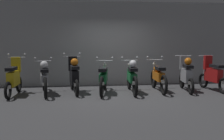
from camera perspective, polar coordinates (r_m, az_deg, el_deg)
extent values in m
plane|color=#424244|center=(8.93, 1.39, -5.00)|extent=(80.00, 80.00, 0.00)
cube|color=#9EA0A3|center=(10.71, -0.20, 5.40)|extent=(16.00, 0.30, 3.13)
torus|color=black|center=(9.79, -18.43, -2.73)|extent=(0.13, 0.54, 0.53)
torus|color=black|center=(8.70, -20.40, -3.96)|extent=(0.13, 0.54, 0.53)
cube|color=gold|center=(9.20, -19.43, -1.65)|extent=(0.27, 0.75, 0.44)
cube|color=gold|center=(9.48, -18.94, 1.04)|extent=(0.29, 0.14, 0.48)
cube|color=black|center=(9.01, -19.79, 0.22)|extent=(0.28, 0.54, 0.10)
cylinder|color=#B7BABF|center=(9.60, -18.77, 2.43)|extent=(0.56, 0.08, 0.04)
sphere|color=#B7BABF|center=(9.66, -20.28, 2.99)|extent=(0.07, 0.07, 0.07)
sphere|color=#B7BABF|center=(9.53, -17.29, 3.06)|extent=(0.07, 0.07, 0.07)
cylinder|color=#B7BABF|center=(9.69, -18.60, -0.32)|extent=(0.07, 0.15, 0.85)
sphere|color=silver|center=(9.65, -18.67, 1.56)|extent=(0.12, 0.12, 0.12)
cube|color=white|center=(8.70, -20.39, -3.28)|extent=(0.16, 0.02, 0.10)
torus|color=black|center=(9.78, -13.70, -2.22)|extent=(0.18, 0.66, 0.65)
torus|color=black|center=(8.50, -13.40, -3.55)|extent=(0.18, 0.66, 0.65)
cube|color=#9EA0A8|center=(9.11, -13.59, -1.66)|extent=(0.34, 0.85, 0.28)
ellipsoid|color=#9EA0A8|center=(9.24, -13.67, -0.17)|extent=(0.32, 0.47, 0.22)
cube|color=black|center=(8.89, -13.60, -0.04)|extent=(0.31, 0.55, 0.10)
cylinder|color=#B7BABF|center=(9.60, -13.79, 1.76)|extent=(0.56, 0.12, 0.04)
sphere|color=#B7BABF|center=(9.58, -15.36, 2.30)|extent=(0.07, 0.07, 0.07)
sphere|color=#B7BABF|center=(9.60, -12.26, 2.40)|extent=(0.07, 0.07, 0.07)
cylinder|color=#B7BABF|center=(9.68, -13.74, -0.40)|extent=(0.08, 0.17, 0.65)
sphere|color=silver|center=(9.66, -13.78, 0.89)|extent=(0.12, 0.12, 0.12)
cube|color=white|center=(8.51, -13.42, -2.86)|extent=(0.16, 0.03, 0.10)
sphere|color=silver|center=(8.88, -13.63, 1.05)|extent=(0.24, 0.24, 0.24)
torus|color=black|center=(9.76, -8.11, -2.48)|extent=(0.16, 0.54, 0.53)
torus|color=black|center=(8.63, -7.20, -3.67)|extent=(0.16, 0.54, 0.53)
cube|color=black|center=(9.15, -7.71, -1.37)|extent=(0.31, 0.76, 0.44)
cube|color=black|center=(9.44, -8.01, 1.32)|extent=(0.29, 0.16, 0.48)
cube|color=black|center=(8.95, -7.61, 0.52)|extent=(0.31, 0.55, 0.10)
cylinder|color=#B7BABF|center=(9.56, -8.13, 2.71)|extent=(0.56, 0.11, 0.04)
sphere|color=#B7BABF|center=(9.53, -9.69, 3.27)|extent=(0.07, 0.07, 0.07)
sphere|color=#B7BABF|center=(9.59, -6.60, 3.34)|extent=(0.07, 0.07, 0.07)
cylinder|color=#B7BABF|center=(9.65, -8.12, -0.06)|extent=(0.07, 0.15, 0.85)
sphere|color=silver|center=(9.62, -8.15, 1.83)|extent=(0.12, 0.12, 0.12)
cube|color=white|center=(8.64, -7.23, -2.99)|extent=(0.16, 0.03, 0.10)
sphere|color=orange|center=(8.94, -7.63, 1.60)|extent=(0.24, 0.24, 0.24)
torus|color=black|center=(9.68, -1.44, -2.13)|extent=(0.20, 0.66, 0.65)
torus|color=black|center=(8.40, -2.12, -3.49)|extent=(0.20, 0.66, 0.65)
cube|color=#197238|center=(9.01, -1.76, -1.57)|extent=(0.37, 0.86, 0.28)
ellipsoid|color=#197238|center=(9.13, -1.69, -0.06)|extent=(0.33, 0.48, 0.22)
cube|color=black|center=(8.79, -1.87, 0.07)|extent=(0.33, 0.55, 0.10)
cylinder|color=#B7BABF|center=(9.49, -1.50, 1.90)|extent=(0.56, 0.14, 0.04)
sphere|color=#B7BABF|center=(9.51, -3.07, 2.50)|extent=(0.07, 0.07, 0.07)
sphere|color=#B7BABF|center=(9.47, 0.07, 2.49)|extent=(0.07, 0.07, 0.07)
cylinder|color=#B7BABF|center=(9.58, -1.47, -0.28)|extent=(0.08, 0.17, 0.65)
sphere|color=silver|center=(9.56, -1.48, 1.03)|extent=(0.12, 0.12, 0.12)
cube|color=white|center=(8.41, -2.11, -2.79)|extent=(0.16, 0.04, 0.10)
torus|color=black|center=(9.80, 3.50, -2.02)|extent=(0.12, 0.65, 0.65)
torus|color=black|center=(8.54, 4.72, -3.34)|extent=(0.12, 0.65, 0.65)
cube|color=#197238|center=(9.14, 4.08, -1.46)|extent=(0.26, 0.84, 0.28)
ellipsoid|color=#197238|center=(9.26, 3.94, 0.02)|extent=(0.28, 0.45, 0.22)
cube|color=black|center=(8.93, 4.27, 0.15)|extent=(0.26, 0.53, 0.10)
cylinder|color=#B7BABF|center=(9.62, 3.61, 1.95)|extent=(0.56, 0.06, 0.04)
sphere|color=#B7BABF|center=(9.58, 2.08, 2.54)|extent=(0.07, 0.07, 0.07)
sphere|color=#B7BABF|center=(9.65, 5.15, 2.55)|extent=(0.07, 0.07, 0.07)
cylinder|color=#B7BABF|center=(9.71, 3.55, -0.20)|extent=(0.06, 0.16, 0.65)
sphere|color=silver|center=(9.69, 3.56, 1.09)|extent=(0.12, 0.12, 0.12)
cube|color=white|center=(8.54, 4.70, -2.65)|extent=(0.16, 0.02, 0.10)
sphere|color=silver|center=(8.91, 4.28, 1.24)|extent=(0.24, 0.24, 0.24)
torus|color=black|center=(10.15, 8.48, -1.79)|extent=(0.11, 0.65, 0.65)
torus|color=black|center=(8.91, 10.50, -3.01)|extent=(0.11, 0.65, 0.65)
cube|color=orange|center=(9.50, 9.45, -1.23)|extent=(0.25, 0.84, 0.28)
ellipsoid|color=orange|center=(9.62, 9.23, 0.20)|extent=(0.27, 0.45, 0.22)
cube|color=black|center=(9.29, 9.77, 0.33)|extent=(0.26, 0.53, 0.10)
cylinder|color=#B7BABF|center=(9.97, 8.69, 2.05)|extent=(0.56, 0.05, 0.04)
sphere|color=#B7BABF|center=(9.90, 7.24, 2.62)|extent=(0.07, 0.07, 0.07)
sphere|color=#B7BABF|center=(10.03, 10.15, 2.62)|extent=(0.07, 0.07, 0.07)
cylinder|color=#B7BABF|center=(10.05, 8.59, -0.03)|extent=(0.06, 0.16, 0.65)
sphere|color=silver|center=(10.03, 8.61, 1.22)|extent=(0.12, 0.12, 0.12)
cube|color=white|center=(8.91, 10.47, -2.35)|extent=(0.16, 0.02, 0.10)
torus|color=black|center=(10.31, 14.02, -2.12)|extent=(0.16, 0.54, 0.53)
torus|color=black|center=(9.21, 15.75, -3.21)|extent=(0.16, 0.54, 0.53)
cube|color=#9EA0A8|center=(9.72, 14.88, -1.06)|extent=(0.31, 0.76, 0.44)
cube|color=#9EA0A8|center=(10.01, 14.45, 1.47)|extent=(0.29, 0.15, 0.48)
cube|color=black|center=(9.53, 15.19, 0.71)|extent=(0.30, 0.55, 0.10)
cylinder|color=#B7BABF|center=(10.12, 14.29, 2.79)|extent=(0.56, 0.11, 0.04)
cylinder|color=#B7BABF|center=(10.21, 14.15, 0.17)|extent=(0.07, 0.15, 0.85)
sphere|color=silver|center=(10.18, 14.20, 1.96)|extent=(0.12, 0.12, 0.12)
cube|color=white|center=(9.22, 15.73, -2.57)|extent=(0.16, 0.03, 0.10)
sphere|color=orange|center=(9.51, 15.22, 1.73)|extent=(0.24, 0.24, 0.24)
torus|color=black|center=(10.57, 18.07, -2.03)|extent=(0.16, 0.54, 0.53)
torus|color=black|center=(9.64, 21.81, -3.00)|extent=(0.16, 0.54, 0.53)
cube|color=red|center=(10.06, 19.92, -0.98)|extent=(0.32, 0.76, 0.44)
cube|color=red|center=(10.30, 18.91, 1.47)|extent=(0.29, 0.16, 0.48)
cube|color=black|center=(9.90, 20.52, 0.74)|extent=(0.31, 0.55, 0.10)
cylinder|color=#B7BABF|center=(10.40, 18.53, 2.75)|extent=(0.56, 0.11, 0.04)
cylinder|color=#B7BABF|center=(10.48, 18.29, 0.20)|extent=(0.08, 0.15, 0.85)
sphere|color=silver|center=(10.45, 18.36, 1.94)|extent=(0.12, 0.12, 0.12)
cube|color=white|center=(9.65, 21.76, -2.40)|extent=(0.16, 0.03, 0.10)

